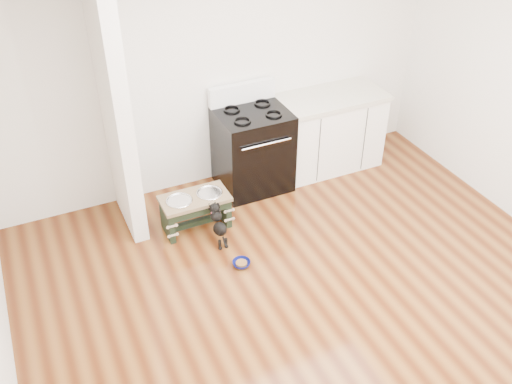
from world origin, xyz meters
name	(u,v)px	position (x,y,z in m)	size (l,w,h in m)	color
ground	(331,321)	(0.00, 0.00, 0.00)	(5.00, 5.00, 0.00)	#49200D
room_shell	(349,160)	(0.00, 0.00, 1.62)	(5.00, 5.00, 5.00)	silver
partition_wall	(114,103)	(-1.18, 2.10, 1.35)	(0.15, 0.80, 2.70)	silver
oven_range	(253,148)	(0.25, 2.16, 0.48)	(0.76, 0.69, 1.14)	black
cabinet_run	(328,131)	(1.23, 2.18, 0.45)	(1.24, 0.64, 0.91)	white
dog_feeder	(195,206)	(-0.60, 1.69, 0.27)	(0.69, 0.37, 0.39)	black
puppy	(218,224)	(-0.48, 1.37, 0.23)	(0.12, 0.35, 0.42)	black
floor_bowl	(241,264)	(-0.42, 0.95, 0.03)	(0.20, 0.20, 0.05)	#0C1159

